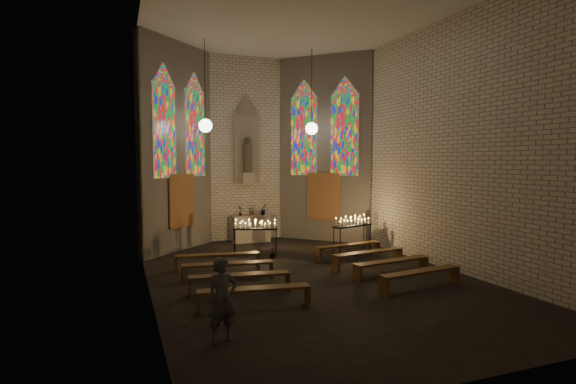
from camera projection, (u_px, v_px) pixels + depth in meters
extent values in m
plane|color=black|center=(308.00, 276.00, 11.85)|extent=(12.00, 12.00, 0.00)
cube|color=beige|center=(246.00, 149.00, 17.20)|extent=(8.00, 0.02, 7.00)
cube|color=beige|center=(486.00, 127.00, 6.00)|extent=(8.00, 0.02, 7.00)
cube|color=beige|center=(146.00, 141.00, 10.19)|extent=(0.02, 12.00, 7.00)
cube|color=beige|center=(435.00, 145.00, 13.02)|extent=(0.02, 12.00, 7.00)
cube|color=silver|center=(309.00, 4.00, 11.36)|extent=(8.00, 12.00, 0.01)
cube|color=beige|center=(177.00, 147.00, 15.06)|extent=(2.72, 2.72, 7.00)
cube|color=beige|center=(325.00, 149.00, 17.00)|extent=(2.72, 2.72, 7.00)
cube|color=#4C3F8C|center=(165.00, 131.00, 14.22)|extent=(0.78, 0.78, 3.00)
cube|color=#4C3F8C|center=(195.00, 134.00, 15.70)|extent=(0.78, 0.78, 3.00)
cube|color=#4C3F8C|center=(304.00, 136.00, 17.16)|extent=(0.78, 0.78, 3.00)
cube|color=#4C3F8C|center=(345.00, 135.00, 16.49)|extent=(0.78, 0.78, 3.00)
cube|color=brown|center=(182.00, 201.00, 15.12)|extent=(0.95, 0.95, 1.80)
cube|color=brown|center=(323.00, 196.00, 16.98)|extent=(0.95, 0.95, 1.80)
cube|color=gray|center=(247.00, 149.00, 17.12)|extent=(1.00, 0.12, 2.60)
cone|color=gray|center=(246.00, 105.00, 17.01)|extent=(1.00, 1.00, 0.80)
cube|color=#B2A392|center=(248.00, 178.00, 17.07)|extent=(0.45, 0.30, 0.40)
cylinder|color=brown|center=(248.00, 158.00, 17.02)|extent=(0.36, 0.36, 1.10)
sphere|color=brown|center=(248.00, 141.00, 16.97)|extent=(0.26, 0.26, 0.26)
sphere|color=white|center=(205.00, 126.00, 14.71)|extent=(0.44, 0.44, 0.44)
cylinder|color=black|center=(205.00, 82.00, 14.61)|extent=(0.02, 0.02, 2.80)
sphere|color=white|center=(312.00, 129.00, 16.05)|extent=(0.44, 0.44, 0.44)
cylinder|color=black|center=(312.00, 89.00, 15.95)|extent=(0.02, 0.02, 2.80)
cube|color=#B2A392|center=(251.00, 228.00, 16.89)|extent=(1.40, 0.60, 1.00)
imported|color=#4C723F|center=(240.00, 211.00, 16.63)|extent=(0.22, 0.19, 0.37)
imported|color=#4C723F|center=(252.00, 210.00, 16.97)|extent=(0.36, 0.33, 0.36)
imported|color=#4C723F|center=(264.00, 209.00, 16.93)|extent=(0.28, 0.24, 0.44)
imported|color=#4C723F|center=(273.00, 252.00, 14.04)|extent=(0.24, 0.24, 0.37)
cube|color=black|center=(255.00, 229.00, 14.60)|extent=(1.48, 0.82, 0.05)
cylinder|color=black|center=(234.00, 243.00, 14.49)|extent=(0.03, 0.03, 0.81)
cylinder|color=black|center=(276.00, 243.00, 14.51)|extent=(0.03, 0.03, 0.81)
cylinder|color=black|center=(235.00, 241.00, 14.76)|extent=(0.03, 0.03, 0.81)
cylinder|color=black|center=(276.00, 241.00, 14.78)|extent=(0.03, 0.03, 0.81)
cube|color=black|center=(353.00, 226.00, 14.91)|extent=(1.59, 0.83, 0.05)
cylinder|color=black|center=(340.00, 242.00, 14.38)|extent=(0.03, 0.03, 0.87)
cylinder|color=black|center=(370.00, 237.00, 15.28)|extent=(0.03, 0.03, 0.87)
cylinder|color=black|center=(334.00, 241.00, 14.60)|extent=(0.03, 0.03, 0.87)
cylinder|color=black|center=(364.00, 236.00, 15.51)|extent=(0.03, 0.03, 0.87)
cube|color=#553718|center=(218.00, 255.00, 12.57)|extent=(2.34, 0.64, 0.06)
cube|color=#553718|center=(176.00, 264.00, 12.33)|extent=(0.10, 0.33, 0.42)
cube|color=#553718|center=(258.00, 260.00, 12.84)|extent=(0.10, 0.33, 0.42)
cube|color=#553718|center=(348.00, 245.00, 14.03)|extent=(2.34, 0.64, 0.06)
cube|color=#553718|center=(318.00, 255.00, 13.50)|extent=(0.10, 0.33, 0.42)
cube|color=#553718|center=(376.00, 248.00, 14.58)|extent=(0.10, 0.33, 0.42)
cube|color=#553718|center=(228.00, 264.00, 11.45)|extent=(2.34, 0.64, 0.06)
cube|color=#553718|center=(182.00, 274.00, 11.21)|extent=(0.10, 0.33, 0.42)
cube|color=#553718|center=(271.00, 270.00, 11.72)|extent=(0.10, 0.33, 0.42)
cube|color=#553718|center=(368.00, 252.00, 12.91)|extent=(2.34, 0.64, 0.06)
cube|color=#553718|center=(336.00, 264.00, 12.38)|extent=(0.10, 0.33, 0.42)
cube|color=#553718|center=(398.00, 255.00, 13.46)|extent=(0.10, 0.33, 0.42)
cube|color=#553718|center=(239.00, 275.00, 10.33)|extent=(2.34, 0.64, 0.06)
cube|color=#553718|center=(189.00, 287.00, 10.09)|extent=(0.10, 0.33, 0.42)
cube|color=#553718|center=(287.00, 281.00, 10.60)|extent=(0.10, 0.33, 0.42)
cube|color=#553718|center=(392.00, 261.00, 11.79)|extent=(2.34, 0.64, 0.06)
cube|color=#553718|center=(357.00, 274.00, 11.26)|extent=(0.10, 0.33, 0.42)
cube|color=#553718|center=(423.00, 264.00, 12.34)|extent=(0.10, 0.33, 0.42)
cube|color=#553718|center=(254.00, 289.00, 9.21)|extent=(2.34, 0.64, 0.06)
cube|color=#553718|center=(198.00, 303.00, 8.97)|extent=(0.10, 0.33, 0.42)
cube|color=#553718|center=(307.00, 295.00, 9.48)|extent=(0.10, 0.33, 0.42)
cube|color=#553718|center=(421.00, 271.00, 10.67)|extent=(2.34, 0.64, 0.06)
cube|color=#553718|center=(384.00, 286.00, 10.14)|extent=(0.10, 0.33, 0.42)
cube|color=#553718|center=(454.00, 274.00, 11.22)|extent=(0.10, 0.33, 0.42)
imported|color=#44444D|center=(222.00, 299.00, 7.55)|extent=(0.56, 0.40, 1.43)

